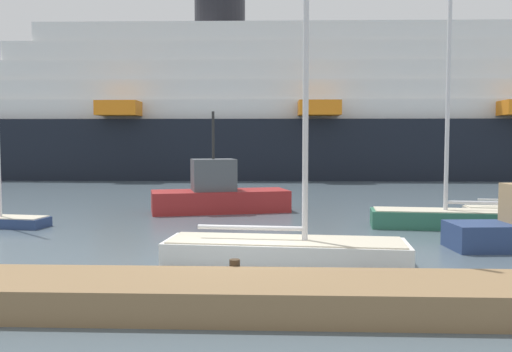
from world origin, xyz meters
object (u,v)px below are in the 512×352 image
(sailboat_3, at_px, (286,246))
(sailboat_1, at_px, (459,216))
(fishing_boat_0, at_px, (218,194))
(cruise_ship, at_px, (398,114))

(sailboat_3, bearing_deg, sailboat_1, 47.40)
(sailboat_3, relative_size, fishing_boat_0, 1.59)
(sailboat_3, xyz_separation_m, cruise_ship, (11.80, 38.84, 5.75))
(sailboat_1, distance_m, sailboat_3, 9.49)
(sailboat_1, xyz_separation_m, sailboat_3, (-6.99, -6.41, 0.01))
(fishing_boat_0, distance_m, cruise_ship, 32.00)
(sailboat_1, distance_m, fishing_boat_0, 11.16)
(sailboat_3, height_order, cruise_ship, cruise_ship)
(fishing_boat_0, bearing_deg, cruise_ship, -133.40)
(sailboat_3, distance_m, fishing_boat_0, 11.51)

